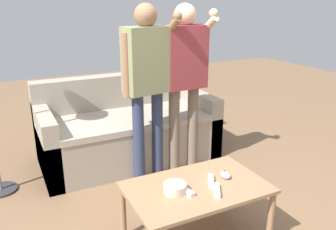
{
  "coord_description": "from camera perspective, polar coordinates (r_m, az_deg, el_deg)",
  "views": [
    {
      "loc": [
        -1.08,
        -1.86,
        1.66
      ],
      "look_at": [
        0.05,
        0.41,
        0.8
      ],
      "focal_mm": 37.2,
      "sensor_mm": 36.0,
      "label": 1
    }
  ],
  "objects": [
    {
      "name": "coffee_table",
      "position": [
        2.45,
        4.66,
        -12.62
      ],
      "size": [
        0.95,
        0.6,
        0.45
      ],
      "color": "#997551",
      "rests_on": "ground"
    },
    {
      "name": "player_right",
      "position": [
        3.3,
        2.71,
        7.44
      ],
      "size": [
        0.48,
        0.32,
        1.62
      ],
      "color": "#756656",
      "rests_on": "ground"
    },
    {
      "name": "player_center",
      "position": [
        3.11,
        -3.48,
        6.78
      ],
      "size": [
        0.5,
        0.32,
        1.62
      ],
      "color": "#2D3856",
      "rests_on": "ground"
    },
    {
      "name": "game_remote_wand_spare",
      "position": [
        2.36,
        8.01,
        -12.14
      ],
      "size": [
        0.11,
        0.15,
        0.03
      ],
      "color": "white",
      "rests_on": "coffee_table"
    },
    {
      "name": "game_remote_wand_far",
      "position": [
        2.34,
        2.86,
        -12.25
      ],
      "size": [
        0.07,
        0.16,
        0.03
      ],
      "color": "white",
      "rests_on": "coffee_table"
    },
    {
      "name": "couch",
      "position": [
        3.76,
        -6.67,
        -2.53
      ],
      "size": [
        1.81,
        0.87,
        0.86
      ],
      "color": "#9E9384",
      "rests_on": "ground"
    },
    {
      "name": "game_remote_wand_near",
      "position": [
        2.47,
        7.05,
        -10.61
      ],
      "size": [
        0.11,
        0.14,
        0.03
      ],
      "color": "white",
      "rests_on": "coffee_table"
    },
    {
      "name": "snack_bowl",
      "position": [
        2.33,
        1.15,
        -11.86
      ],
      "size": [
        0.15,
        0.15,
        0.06
      ],
      "primitive_type": "cylinder",
      "color": "beige",
      "rests_on": "coffee_table"
    },
    {
      "name": "game_remote_nunchuk",
      "position": [
        2.53,
        9.39,
        -9.65
      ],
      "size": [
        0.06,
        0.09,
        0.05
      ],
      "color": "white",
      "rests_on": "coffee_table"
    }
  ]
}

